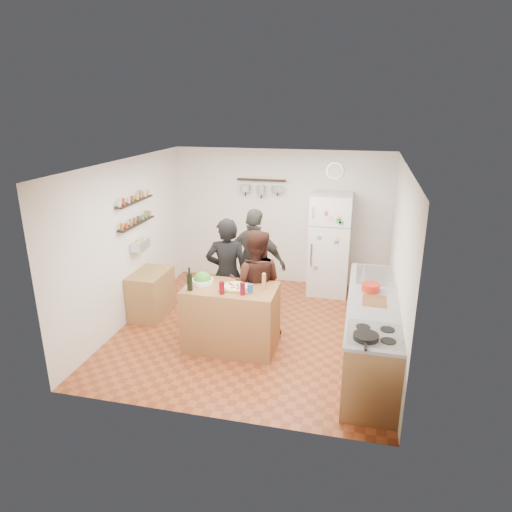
% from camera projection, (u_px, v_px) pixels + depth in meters
% --- Properties ---
extents(room_shell, '(4.20, 4.20, 4.20)m').
position_uv_depth(room_shell, '(260.00, 244.00, 6.91)').
color(room_shell, brown).
rests_on(room_shell, ground).
extents(prep_island, '(1.25, 0.72, 0.91)m').
position_uv_depth(prep_island, '(231.00, 318.00, 6.32)').
color(prep_island, '#905F35').
rests_on(prep_island, floor).
extents(pizza_board, '(0.42, 0.34, 0.02)m').
position_uv_depth(pizza_board, '(236.00, 288.00, 6.13)').
color(pizza_board, olive).
rests_on(pizza_board, prep_island).
extents(pizza, '(0.34, 0.34, 0.02)m').
position_uv_depth(pizza, '(236.00, 286.00, 6.13)').
color(pizza, beige).
rests_on(pizza, pizza_board).
extents(salad_bowl, '(0.30, 0.30, 0.06)m').
position_uv_depth(salad_bowl, '(203.00, 281.00, 6.30)').
color(salad_bowl, white).
rests_on(salad_bowl, prep_island).
extents(wine_bottle, '(0.08, 0.08, 0.23)m').
position_uv_depth(wine_bottle, '(190.00, 282.00, 6.04)').
color(wine_bottle, black).
rests_on(wine_bottle, prep_island).
extents(wine_glass_near, '(0.07, 0.07, 0.17)m').
position_uv_depth(wine_glass_near, '(222.00, 288.00, 5.93)').
color(wine_glass_near, '#5D080D').
rests_on(wine_glass_near, prep_island).
extents(wine_glass_far, '(0.07, 0.07, 0.17)m').
position_uv_depth(wine_glass_far, '(243.00, 289.00, 5.91)').
color(wine_glass_far, '#54071A').
rests_on(wine_glass_far, prep_island).
extents(pepper_mill, '(0.06, 0.06, 0.18)m').
position_uv_depth(pepper_mill, '(264.00, 283.00, 6.09)').
color(pepper_mill, '#AA7B47').
rests_on(pepper_mill, prep_island).
extents(salt_canister, '(0.07, 0.07, 0.12)m').
position_uv_depth(salt_canister, '(250.00, 289.00, 5.98)').
color(salt_canister, '#1B4897').
rests_on(salt_canister, prep_island).
extents(person_left, '(0.71, 0.54, 1.72)m').
position_uv_depth(person_left, '(227.00, 274.00, 6.77)').
color(person_left, black).
rests_on(person_left, floor).
extents(person_center, '(0.83, 0.67, 1.62)m').
position_uv_depth(person_center, '(255.00, 284.00, 6.54)').
color(person_center, black).
rests_on(person_center, floor).
extents(person_back, '(1.09, 0.63, 1.75)m').
position_uv_depth(person_back, '(255.00, 263.00, 7.20)').
color(person_back, '#2D2A28').
rests_on(person_back, floor).
extents(counter_run, '(0.63, 2.63, 0.90)m').
position_uv_depth(counter_run, '(371.00, 332.00, 5.93)').
color(counter_run, '#9E7042').
rests_on(counter_run, floor).
extents(stove_top, '(0.60, 0.62, 0.02)m').
position_uv_depth(stove_top, '(375.00, 335.00, 4.91)').
color(stove_top, white).
rests_on(stove_top, counter_run).
extents(skillet, '(0.27, 0.27, 0.05)m').
position_uv_depth(skillet, '(366.00, 337.00, 4.80)').
color(skillet, black).
rests_on(skillet, stove_top).
extents(sink, '(0.50, 0.80, 0.03)m').
position_uv_depth(sink, '(374.00, 276.00, 6.56)').
color(sink, silver).
rests_on(sink, counter_run).
extents(cutting_board, '(0.30, 0.40, 0.02)m').
position_uv_depth(cutting_board, '(374.00, 302.00, 5.73)').
color(cutting_board, '#915C34').
rests_on(cutting_board, counter_run).
extents(red_bowl, '(0.24, 0.24, 0.10)m').
position_uv_depth(red_bowl, '(371.00, 287.00, 6.01)').
color(red_bowl, '#B62714').
rests_on(red_bowl, counter_run).
extents(fridge, '(0.70, 0.68, 1.80)m').
position_uv_depth(fridge, '(330.00, 244.00, 8.07)').
color(fridge, white).
rests_on(fridge, floor).
extents(wall_clock, '(0.30, 0.03, 0.30)m').
position_uv_depth(wall_clock, '(335.00, 171.00, 7.97)').
color(wall_clock, silver).
rests_on(wall_clock, back_wall).
extents(spice_shelf_lower, '(0.12, 1.00, 0.02)m').
position_uv_depth(spice_shelf_lower, '(137.00, 224.00, 7.08)').
color(spice_shelf_lower, black).
rests_on(spice_shelf_lower, left_wall).
extents(spice_shelf_upper, '(0.12, 1.00, 0.02)m').
position_uv_depth(spice_shelf_upper, '(135.00, 201.00, 6.96)').
color(spice_shelf_upper, black).
rests_on(spice_shelf_upper, left_wall).
extents(produce_basket, '(0.18, 0.35, 0.14)m').
position_uv_depth(produce_basket, '(140.00, 245.00, 7.18)').
color(produce_basket, silver).
rests_on(produce_basket, left_wall).
extents(side_table, '(0.50, 0.80, 0.73)m').
position_uv_depth(side_table, '(151.00, 294.00, 7.33)').
color(side_table, olive).
rests_on(side_table, floor).
extents(pot_rack, '(0.90, 0.04, 0.04)m').
position_uv_depth(pot_rack, '(261.00, 180.00, 8.25)').
color(pot_rack, black).
rests_on(pot_rack, back_wall).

